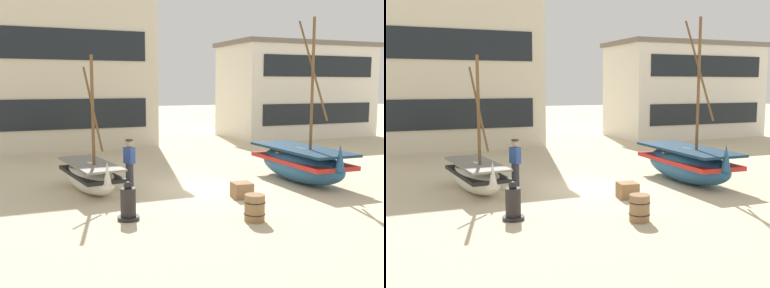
% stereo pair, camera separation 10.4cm
% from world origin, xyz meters
% --- Properties ---
extents(ground_plane, '(120.00, 120.00, 0.00)m').
position_xyz_m(ground_plane, '(0.00, 0.00, 0.00)').
color(ground_plane, beige).
extents(fishing_boat_near_left, '(1.84, 4.56, 5.77)m').
position_xyz_m(fishing_boat_near_left, '(3.72, -0.33, 0.69)').
color(fishing_boat_near_left, '#23517A').
rests_on(fishing_boat_near_left, ground).
extents(fishing_boat_centre_large, '(1.63, 3.69, 4.41)m').
position_xyz_m(fishing_boat_centre_large, '(-3.61, 0.98, 0.55)').
color(fishing_boat_centre_large, silver).
rests_on(fishing_boat_centre_large, ground).
extents(fisherman_by_hull, '(0.36, 0.42, 1.68)m').
position_xyz_m(fisherman_by_hull, '(-2.33, 0.86, 0.83)').
color(fisherman_by_hull, '#33333D').
rests_on(fisherman_by_hull, ground).
extents(capstan_winch, '(0.57, 0.57, 1.02)m').
position_xyz_m(capstan_winch, '(-3.30, -2.62, 0.41)').
color(capstan_winch, black).
rests_on(capstan_winch, ground).
extents(wooden_barrel, '(0.56, 0.56, 0.70)m').
position_xyz_m(wooden_barrel, '(-0.34, -3.98, 0.35)').
color(wooden_barrel, olive).
rests_on(wooden_barrel, ground).
extents(cargo_crate, '(0.65, 0.65, 0.49)m').
position_xyz_m(cargo_crate, '(0.55, -1.68, 0.24)').
color(cargo_crate, olive).
rests_on(cargo_crate, ground).
extents(harbor_building_main, '(9.98, 5.43, 11.06)m').
position_xyz_m(harbor_building_main, '(-2.78, 13.29, 5.54)').
color(harbor_building_main, beige).
rests_on(harbor_building_main, ground).
extents(harbor_building_annex, '(10.27, 5.24, 6.32)m').
position_xyz_m(harbor_building_annex, '(12.67, 12.74, 3.17)').
color(harbor_building_annex, silver).
rests_on(harbor_building_annex, ground).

